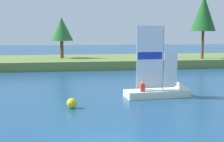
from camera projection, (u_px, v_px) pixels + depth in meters
The scene contains 5 objects.
shore_bank at pixel (75, 62), 41.81m from camera, with size 80.00×12.40×1.02m, color olive.
shoreline_tree_left at pixel (61, 29), 40.87m from camera, with size 2.98×2.98×5.25m.
shoreline_tree_midleft at pixel (204, 13), 39.66m from camera, with size 3.07×3.07×7.93m.
sailboat at pixel (167, 91), 21.64m from camera, with size 4.92×1.89×5.43m.
channel_buoy at pixel (72, 103), 18.15m from camera, with size 0.59×0.59×0.59m, color yellow.
Camera 1 is at (-1.88, -11.60, 4.30)m, focal length 51.07 mm.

